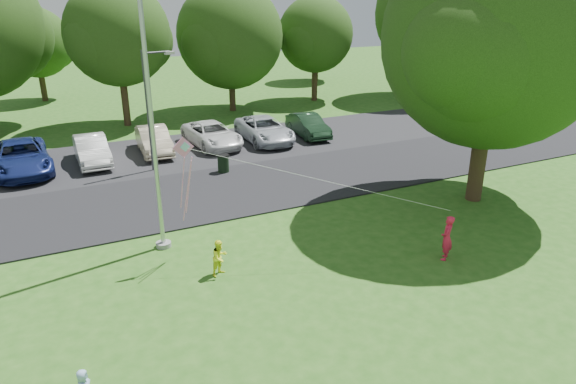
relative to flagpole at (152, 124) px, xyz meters
name	(u,v)px	position (x,y,z in m)	size (l,w,h in m)	color
ground	(331,295)	(3.50, -5.00, -4.17)	(120.00, 120.00, 0.00)	#275817
park_road	(224,191)	(3.50, 4.00, -4.14)	(60.00, 6.00, 0.06)	black
parking_strip	(183,151)	(3.50, 10.50, -4.14)	(42.00, 7.00, 0.06)	black
flagpole	(152,124)	(0.00, 0.00, 0.00)	(0.50, 0.50, 10.00)	#B7BABF
street_lamp	(151,100)	(1.62, 8.05, -0.82)	(1.55, 0.47, 5.57)	#3F3F44
trash_can	(223,164)	(4.31, 6.29, -3.72)	(0.56, 0.56, 0.88)	black
big_tree	(495,42)	(12.29, -1.41, 2.07)	(9.05, 8.33, 10.59)	#332316
tree_row	(165,29)	(5.09, 19.23, 1.55)	(64.35, 11.94, 10.88)	#332316
horizon_trees	(168,39)	(7.56, 28.88, 0.14)	(77.46, 7.20, 7.02)	#332316
parked_cars	(169,140)	(2.80, 10.46, -3.42)	(17.23, 5.49, 1.46)	navy
woman	(447,238)	(7.82, -4.74, -3.43)	(0.53, 0.35, 1.47)	#E21E42
child_yellow	(220,258)	(1.12, -2.54, -3.61)	(0.54, 0.42, 1.12)	#F5FF28
kite	(192,162)	(0.80, -1.28, -0.97)	(7.53, 3.83, 2.74)	pink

